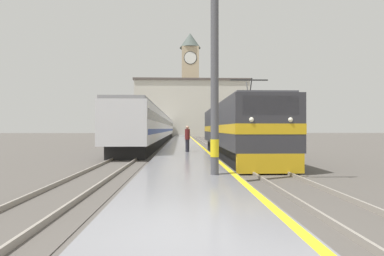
{
  "coord_description": "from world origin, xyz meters",
  "views": [
    {
      "loc": [
        -0.23,
        -4.7,
        1.91
      ],
      "look_at": [
        1.05,
        29.98,
        2.0
      ],
      "focal_mm": 28.0,
      "sensor_mm": 36.0,
      "label": 1
    }
  ],
  "objects_px": {
    "catenary_mast": "(217,67)",
    "person_on_platform": "(187,138)",
    "passenger_train": "(158,128)",
    "locomotive_train": "(236,130)",
    "clock_tower": "(190,81)"
  },
  "relations": [
    {
      "from": "passenger_train",
      "to": "person_on_platform",
      "type": "distance_m",
      "value": 24.14
    },
    {
      "from": "passenger_train",
      "to": "catenary_mast",
      "type": "distance_m",
      "value": 34.25
    },
    {
      "from": "locomotive_train",
      "to": "passenger_train",
      "type": "height_order",
      "value": "locomotive_train"
    },
    {
      "from": "passenger_train",
      "to": "catenary_mast",
      "type": "xyz_separation_m",
      "value": [
        4.62,
        -33.88,
        1.94
      ]
    },
    {
      "from": "person_on_platform",
      "to": "catenary_mast",
      "type": "bearing_deg",
      "value": -85.39
    },
    {
      "from": "catenary_mast",
      "to": "person_on_platform",
      "type": "height_order",
      "value": "catenary_mast"
    },
    {
      "from": "passenger_train",
      "to": "clock_tower",
      "type": "distance_m",
      "value": 42.56
    },
    {
      "from": "person_on_platform",
      "to": "passenger_train",
      "type": "bearing_deg",
      "value": 99.08
    },
    {
      "from": "locomotive_train",
      "to": "passenger_train",
      "type": "relative_size",
      "value": 0.29
    },
    {
      "from": "clock_tower",
      "to": "catenary_mast",
      "type": "bearing_deg",
      "value": -91.03
    },
    {
      "from": "locomotive_train",
      "to": "catenary_mast",
      "type": "bearing_deg",
      "value": -104.03
    },
    {
      "from": "catenary_mast",
      "to": "person_on_platform",
      "type": "relative_size",
      "value": 4.17
    },
    {
      "from": "passenger_train",
      "to": "clock_tower",
      "type": "bearing_deg",
      "value": 81.53
    },
    {
      "from": "locomotive_train",
      "to": "person_on_platform",
      "type": "height_order",
      "value": "locomotive_train"
    },
    {
      "from": "passenger_train",
      "to": "person_on_platform",
      "type": "relative_size",
      "value": 30.73
    }
  ]
}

